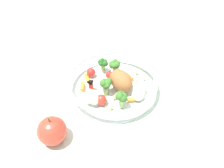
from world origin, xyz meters
TOP-DOWN VIEW (x-y plane):
  - ground_plane at (0.00, 0.00)m, footprint 2.40×2.40m
  - food_container at (-0.01, -0.01)m, footprint 0.26×0.26m
  - loose_apple at (0.11, 0.17)m, footprint 0.07×0.07m

SIDE VIEW (x-z plane):
  - ground_plane at x=0.00m, z-range 0.00..0.00m
  - food_container at x=-0.01m, z-range 0.00..0.06m
  - loose_apple at x=0.11m, z-range -0.01..0.08m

